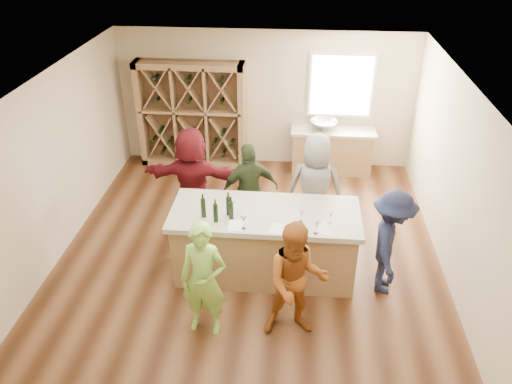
# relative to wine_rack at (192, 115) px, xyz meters

# --- Properties ---
(floor) EXTENTS (6.00, 7.00, 0.10)m
(floor) POSITION_rel_wine_rack_xyz_m (1.50, -3.27, -1.15)
(floor) COLOR #54311B
(floor) RESTS_ON ground
(ceiling) EXTENTS (6.00, 7.00, 0.10)m
(ceiling) POSITION_rel_wine_rack_xyz_m (1.50, -3.27, 1.75)
(ceiling) COLOR white
(ceiling) RESTS_ON ground
(wall_back) EXTENTS (6.00, 0.10, 2.80)m
(wall_back) POSITION_rel_wine_rack_xyz_m (1.50, 0.28, 0.30)
(wall_back) COLOR beige
(wall_back) RESTS_ON ground
(wall_left) EXTENTS (0.10, 7.00, 2.80)m
(wall_left) POSITION_rel_wine_rack_xyz_m (-1.55, -3.27, 0.30)
(wall_left) COLOR beige
(wall_left) RESTS_ON ground
(wall_right) EXTENTS (0.10, 7.00, 2.80)m
(wall_right) POSITION_rel_wine_rack_xyz_m (4.55, -3.27, 0.30)
(wall_right) COLOR beige
(wall_right) RESTS_ON ground
(window_frame) EXTENTS (1.30, 0.06, 1.30)m
(window_frame) POSITION_rel_wine_rack_xyz_m (3.00, 0.20, 0.65)
(window_frame) COLOR white
(window_frame) RESTS_ON wall_back
(window_pane) EXTENTS (1.18, 0.01, 1.18)m
(window_pane) POSITION_rel_wine_rack_xyz_m (3.00, 0.17, 0.65)
(window_pane) COLOR white
(window_pane) RESTS_ON wall_back
(wine_rack) EXTENTS (2.20, 0.45, 2.20)m
(wine_rack) POSITION_rel_wine_rack_xyz_m (0.00, 0.00, 0.00)
(wine_rack) COLOR olive
(wine_rack) RESTS_ON floor
(back_counter_base) EXTENTS (1.60, 0.58, 0.86)m
(back_counter_base) POSITION_rel_wine_rack_xyz_m (2.90, -0.07, -0.67)
(back_counter_base) COLOR olive
(back_counter_base) RESTS_ON floor
(back_counter_top) EXTENTS (1.70, 0.62, 0.06)m
(back_counter_top) POSITION_rel_wine_rack_xyz_m (2.90, -0.07, -0.21)
(back_counter_top) COLOR #B2A892
(back_counter_top) RESTS_ON back_counter_base
(sink) EXTENTS (0.54, 0.54, 0.19)m
(sink) POSITION_rel_wine_rack_xyz_m (2.70, -0.07, -0.09)
(sink) COLOR silver
(sink) RESTS_ON back_counter_top
(faucet) EXTENTS (0.02, 0.02, 0.30)m
(faucet) POSITION_rel_wine_rack_xyz_m (2.70, 0.11, -0.03)
(faucet) COLOR silver
(faucet) RESTS_ON back_counter_top
(tasting_counter_base) EXTENTS (2.60, 1.00, 1.00)m
(tasting_counter_base) POSITION_rel_wine_rack_xyz_m (1.77, -3.50, -0.60)
(tasting_counter_base) COLOR olive
(tasting_counter_base) RESTS_ON floor
(tasting_counter_top) EXTENTS (2.72, 1.12, 0.08)m
(tasting_counter_top) POSITION_rel_wine_rack_xyz_m (1.77, -3.50, -0.06)
(tasting_counter_top) COLOR #B2A892
(tasting_counter_top) RESTS_ON tasting_counter_base
(wine_bottle_a) EXTENTS (0.09, 0.09, 0.28)m
(wine_bottle_a) POSITION_rel_wine_rack_xyz_m (0.92, -3.69, 0.12)
(wine_bottle_a) COLOR black
(wine_bottle_a) RESTS_ON tasting_counter_top
(wine_bottle_b) EXTENTS (0.07, 0.07, 0.27)m
(wine_bottle_b) POSITION_rel_wine_rack_xyz_m (1.11, -3.80, 0.12)
(wine_bottle_b) COLOR black
(wine_bottle_b) RESTS_ON tasting_counter_top
(wine_bottle_c) EXTENTS (0.09, 0.09, 0.28)m
(wine_bottle_c) POSITION_rel_wine_rack_xyz_m (1.26, -3.61, 0.12)
(wine_bottle_c) COLOR black
(wine_bottle_c) RESTS_ON tasting_counter_top
(wine_bottle_d) EXTENTS (0.09, 0.09, 0.27)m
(wine_bottle_d) POSITION_rel_wine_rack_xyz_m (1.31, -3.71, 0.11)
(wine_bottle_d) COLOR black
(wine_bottle_d) RESTS_ON tasting_counter_top
(wine_glass_a) EXTENTS (0.09, 0.09, 0.19)m
(wine_glass_a) POSITION_rel_wine_rack_xyz_m (1.51, -3.94, 0.08)
(wine_glass_a) COLOR white
(wine_glass_a) RESTS_ON tasting_counter_top
(wine_glass_c) EXTENTS (0.10, 0.10, 0.20)m
(wine_glass_c) POSITION_rel_wine_rack_xyz_m (2.48, -3.97, 0.08)
(wine_glass_c) COLOR white
(wine_glass_c) RESTS_ON tasting_counter_top
(wine_glass_d) EXTENTS (0.07, 0.07, 0.17)m
(wine_glass_d) POSITION_rel_wine_rack_xyz_m (2.28, -3.70, 0.07)
(wine_glass_d) COLOR white
(wine_glass_d) RESTS_ON tasting_counter_top
(wine_glass_e) EXTENTS (0.09, 0.09, 0.17)m
(wine_glass_e) POSITION_rel_wine_rack_xyz_m (2.68, -3.72, 0.07)
(wine_glass_e) COLOR white
(wine_glass_e) RESTS_ON tasting_counter_top
(tasting_menu_a) EXTENTS (0.20, 0.27, 0.00)m
(tasting_menu_a) POSITION_rel_wine_rack_xyz_m (1.39, -3.87, -0.02)
(tasting_menu_a) COLOR white
(tasting_menu_a) RESTS_ON tasting_counter_top
(tasting_menu_b) EXTENTS (0.24, 0.30, 0.00)m
(tasting_menu_b) POSITION_rel_wine_rack_xyz_m (1.96, -3.89, -0.02)
(tasting_menu_b) COLOR white
(tasting_menu_b) RESTS_ON tasting_counter_top
(tasting_menu_c) EXTENTS (0.31, 0.35, 0.00)m
(tasting_menu_c) POSITION_rel_wine_rack_xyz_m (2.64, -3.84, -0.02)
(tasting_menu_c) COLOR white
(tasting_menu_c) RESTS_ON tasting_counter_top
(person_near_left) EXTENTS (0.64, 0.50, 1.64)m
(person_near_left) POSITION_rel_wine_rack_xyz_m (1.09, -4.73, -0.28)
(person_near_left) COLOR #8CC64C
(person_near_left) RESTS_ON floor
(person_near_right) EXTENTS (0.85, 0.54, 1.66)m
(person_near_right) POSITION_rel_wine_rack_xyz_m (2.25, -4.66, -0.27)
(person_near_right) COLOR #994C19
(person_near_right) RESTS_ON floor
(person_server) EXTENTS (0.63, 1.10, 1.62)m
(person_server) POSITION_rel_wine_rack_xyz_m (3.54, -3.71, -0.29)
(person_server) COLOR #191E38
(person_server) RESTS_ON floor
(person_far_mid) EXTENTS (1.08, 0.80, 1.64)m
(person_far_mid) POSITION_rel_wine_rack_xyz_m (1.44, -2.47, -0.28)
(person_far_mid) COLOR #263319
(person_far_mid) RESTS_ON floor
(person_far_right) EXTENTS (0.95, 0.67, 1.84)m
(person_far_right) POSITION_rel_wine_rack_xyz_m (2.50, -2.47, -0.18)
(person_far_right) COLOR slate
(person_far_right) RESTS_ON floor
(person_far_left) EXTENTS (1.71, 0.62, 1.84)m
(person_far_left) POSITION_rel_wine_rack_xyz_m (0.49, -2.39, -0.18)
(person_far_left) COLOR #590F14
(person_far_left) RESTS_ON floor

